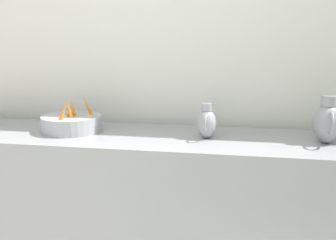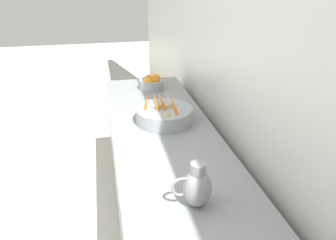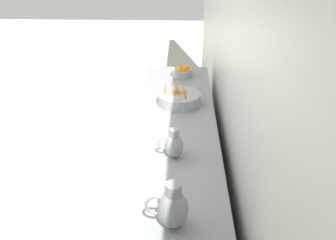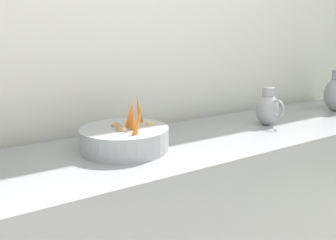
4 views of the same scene
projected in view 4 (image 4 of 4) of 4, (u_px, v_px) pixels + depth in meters
tile_wall_left at (233, 5)px, 2.04m from camera, size 0.10×7.64×3.00m
prep_counter at (208, 219)px, 1.69m from camera, size 0.62×2.67×0.86m
vegetable_colander at (125, 138)px, 1.37m from camera, size 0.36×0.36×0.22m
metal_pitcher_short at (268, 108)px, 1.76m from camera, size 0.17×0.12×0.20m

